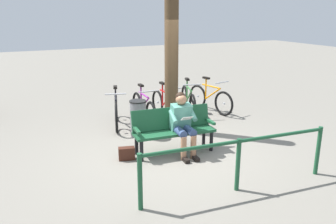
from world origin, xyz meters
name	(u,v)px	position (x,y,z in m)	size (l,w,h in m)	color
ground_plane	(173,153)	(0.00, 0.00, 0.00)	(40.00, 40.00, 0.00)	slate
bench	(173,127)	(-0.05, -0.10, 0.51)	(1.63, 0.59, 0.87)	#194C2D
person_reading	(183,121)	(-0.17, 0.07, 0.66)	(0.51, 0.79, 1.20)	#4C8C7A
handbag	(127,154)	(0.92, -0.09, 0.12)	(0.30, 0.14, 0.24)	#3F1E14
tree_trunk	(171,52)	(-0.57, -1.27, 1.81)	(0.31, 0.31, 3.61)	#4C3823
litter_bin	(138,118)	(0.27, -1.21, 0.41)	(0.37, 0.37, 0.81)	slate
bicycle_purple	(210,99)	(-2.19, -2.22, 0.36)	(0.54, 1.65, 0.94)	black
bicycle_orange	(188,101)	(-1.55, -2.28, 0.36)	(0.60, 1.63, 0.94)	black
bicycle_green	(165,106)	(-0.78, -2.07, 0.36)	(0.48, 1.68, 0.94)	black
bicycle_black	(144,109)	(-0.18, -2.05, 0.36)	(0.48, 1.68, 0.94)	black
bicycle_blue	(116,111)	(0.50, -2.11, 0.36)	(0.61, 1.63, 0.94)	black
railing_fence	(238,155)	(-0.27, 1.73, 0.59)	(3.18, 0.28, 0.85)	#194C2D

